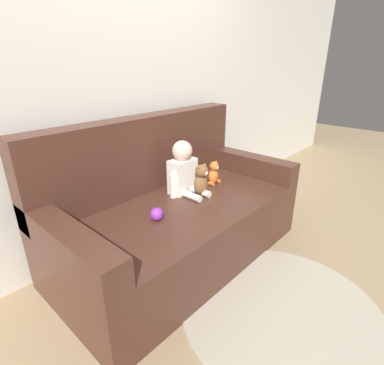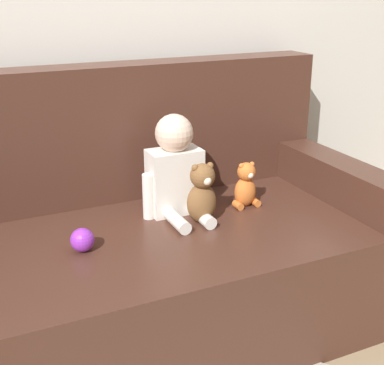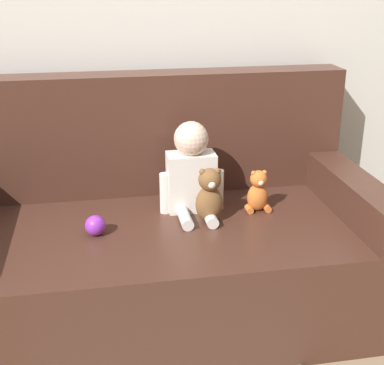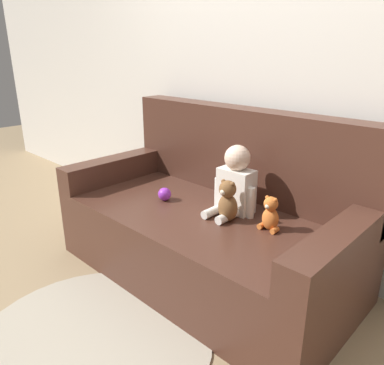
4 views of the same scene
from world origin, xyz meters
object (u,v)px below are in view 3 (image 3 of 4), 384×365
(couch, at_px, (161,239))
(toy_ball, at_px, (95,225))
(teddy_bear_brown, at_px, (209,195))
(person_baby, at_px, (192,172))
(plush_toy_side, at_px, (258,192))

(couch, xyz_separation_m, toy_ball, (-0.29, -0.14, 0.16))
(teddy_bear_brown, bearing_deg, couch, 153.95)
(couch, xyz_separation_m, teddy_bear_brown, (0.20, -0.10, 0.24))
(teddy_bear_brown, bearing_deg, person_baby, 111.74)
(couch, distance_m, person_baby, 0.34)
(couch, relative_size, plush_toy_side, 9.55)
(toy_ball, bearing_deg, teddy_bear_brown, 4.87)
(couch, height_order, toy_ball, couch)
(person_baby, height_order, teddy_bear_brown, person_baby)
(plush_toy_side, distance_m, toy_ball, 0.74)
(person_baby, bearing_deg, teddy_bear_brown, -68.26)
(couch, distance_m, plush_toy_side, 0.49)
(person_baby, distance_m, toy_ball, 0.49)
(toy_ball, bearing_deg, couch, 26.10)
(couch, xyz_separation_m, person_baby, (0.15, 0.04, 0.30))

